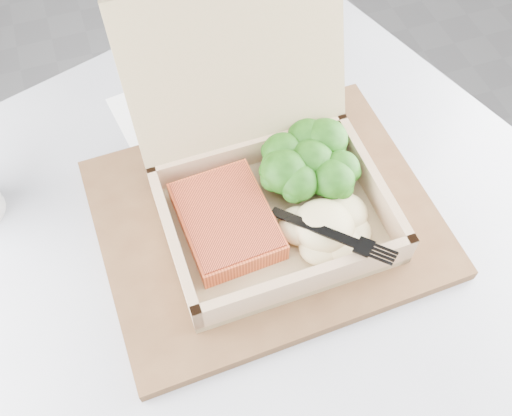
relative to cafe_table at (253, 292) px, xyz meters
name	(u,v)px	position (x,y,z in m)	size (l,w,h in m)	color
floor	(66,329)	(-0.37, 0.28, -0.52)	(4.00, 4.00, 0.00)	gray
cafe_table	(253,292)	(0.00, 0.00, 0.00)	(0.90, 0.90, 0.70)	black
serving_tray	(266,218)	(0.02, 0.00, 0.19)	(0.37, 0.30, 0.02)	brown
takeout_container	(263,168)	(0.02, 0.03, 0.25)	(0.24, 0.25, 0.22)	#9F845F
salmon_fillet	(226,221)	(-0.03, 0.00, 0.22)	(0.09, 0.12, 0.03)	#DB5D2B
broccoli_pile	(311,166)	(0.08, 0.03, 0.23)	(0.12, 0.12, 0.04)	#2A761A
mashed_potatoes	(324,225)	(0.06, -0.05, 0.22)	(0.11, 0.09, 0.04)	beige
plastic_fork	(298,219)	(0.04, -0.04, 0.24)	(0.10, 0.12, 0.02)	black
receipt	(154,126)	(-0.07, 0.18, 0.18)	(0.08, 0.15, 0.00)	white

